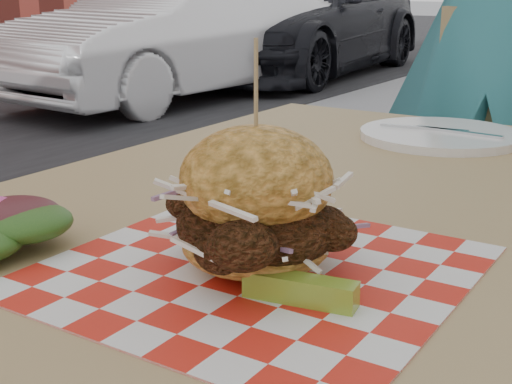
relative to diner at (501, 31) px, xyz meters
The scene contains 9 objects.
diner is the anchor object (origin of this frame).
car_white 4.81m from the diner, 138.16° to the left, with size 1.20×3.43×1.13m, color silver.
car_dark 6.50m from the diner, 123.38° to the left, with size 1.72×4.22×1.23m, color black.
patio_table 1.11m from the diner, 85.40° to the right, with size 0.80×1.20×0.75m.
patio_chair 0.39m from the diner, 62.66° to the right, with size 0.44×0.45×0.95m.
paper_liner 1.34m from the diner, 84.17° to the right, with size 0.36×0.36×0.00m, color red.
sandwich 1.33m from the diner, 84.17° to the right, with size 0.18×0.18×0.21m.
pickle_spear 1.39m from the diner, 81.48° to the right, with size 0.10×0.02×0.02m, color #8CA730.
place_setting 0.69m from the diner, 82.61° to the right, with size 0.27×0.27×0.02m.
Camera 1 is at (0.44, -0.59, 1.00)m, focal length 50.00 mm.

